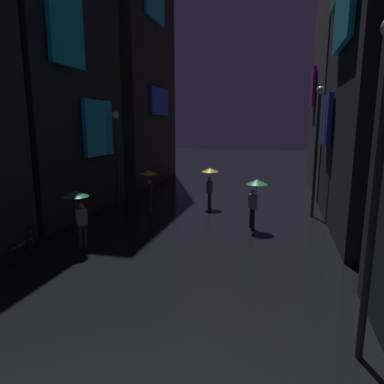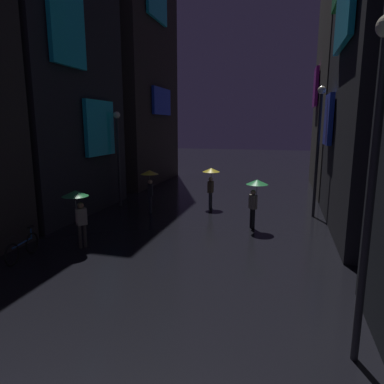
{
  "view_description": "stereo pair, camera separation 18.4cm",
  "coord_description": "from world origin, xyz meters",
  "px_view_note": "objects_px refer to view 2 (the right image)",
  "views": [
    {
      "loc": [
        3.37,
        -2.07,
        4.33
      ],
      "look_at": [
        0.0,
        11.04,
        1.67
      ],
      "focal_mm": 32.0,
      "sensor_mm": 36.0,
      "label": 1
    },
    {
      "loc": [
        3.55,
        -2.03,
        4.33
      ],
      "look_at": [
        0.0,
        11.04,
        1.67
      ],
      "focal_mm": 32.0,
      "sensor_mm": 36.0,
      "label": 2
    }
  ],
  "objects_px": {
    "pedestrian_midstreet_left_yellow": "(150,179)",
    "streetlamp_left_far": "(118,147)",
    "streetlamp_right_far": "(318,138)",
    "streetlamp_right_near": "(374,162)",
    "bicycle_parked_at_storefront": "(23,247)",
    "pedestrian_foreground_right_green": "(256,190)",
    "pedestrian_foreground_left_green": "(77,203)",
    "pedestrian_near_crossing_yellow": "(211,177)"
  },
  "relations": [
    {
      "from": "streetlamp_right_near",
      "to": "streetlamp_left_far",
      "type": "bearing_deg",
      "value": 134.4
    },
    {
      "from": "streetlamp_right_far",
      "to": "streetlamp_right_near",
      "type": "height_order",
      "value": "streetlamp_right_far"
    },
    {
      "from": "pedestrian_near_crossing_yellow",
      "to": "streetlamp_right_far",
      "type": "xyz_separation_m",
      "value": [
        5.13,
        -0.44,
        2.07
      ]
    },
    {
      "from": "pedestrian_foreground_right_green",
      "to": "streetlamp_right_near",
      "type": "relative_size",
      "value": 0.35
    },
    {
      "from": "pedestrian_foreground_right_green",
      "to": "pedestrian_near_crossing_yellow",
      "type": "bearing_deg",
      "value": 129.09
    },
    {
      "from": "pedestrian_foreground_left_green",
      "to": "pedestrian_near_crossing_yellow",
      "type": "relative_size",
      "value": 1.0
    },
    {
      "from": "bicycle_parked_at_storefront",
      "to": "streetlamp_right_near",
      "type": "bearing_deg",
      "value": -14.53
    },
    {
      "from": "pedestrian_near_crossing_yellow",
      "to": "streetlamp_right_near",
      "type": "height_order",
      "value": "streetlamp_right_near"
    },
    {
      "from": "streetlamp_left_far",
      "to": "streetlamp_right_far",
      "type": "relative_size",
      "value": 0.83
    },
    {
      "from": "pedestrian_midstreet_left_yellow",
      "to": "streetlamp_left_far",
      "type": "distance_m",
      "value": 2.73
    },
    {
      "from": "pedestrian_foreground_left_green",
      "to": "streetlamp_right_far",
      "type": "relative_size",
      "value": 0.35
    },
    {
      "from": "pedestrian_foreground_left_green",
      "to": "streetlamp_right_far",
      "type": "bearing_deg",
      "value": 39.05
    },
    {
      "from": "pedestrian_foreground_right_green",
      "to": "bicycle_parked_at_storefront",
      "type": "relative_size",
      "value": 1.17
    },
    {
      "from": "pedestrian_foreground_right_green",
      "to": "pedestrian_midstreet_left_yellow",
      "type": "distance_m",
      "value": 5.55
    },
    {
      "from": "pedestrian_midstreet_left_yellow",
      "to": "streetlamp_left_far",
      "type": "height_order",
      "value": "streetlamp_left_far"
    },
    {
      "from": "streetlamp_right_far",
      "to": "streetlamp_right_near",
      "type": "distance_m",
      "value": 10.57
    },
    {
      "from": "pedestrian_near_crossing_yellow",
      "to": "streetlamp_right_near",
      "type": "xyz_separation_m",
      "value": [
        5.13,
        -11.01,
        2.06
      ]
    },
    {
      "from": "pedestrian_near_crossing_yellow",
      "to": "bicycle_parked_at_storefront",
      "type": "xyz_separation_m",
      "value": [
        -4.47,
        -8.52,
        -1.28
      ]
    },
    {
      "from": "pedestrian_foreground_left_green",
      "to": "pedestrian_midstreet_left_yellow",
      "type": "bearing_deg",
      "value": 85.38
    },
    {
      "from": "pedestrian_near_crossing_yellow",
      "to": "streetlamp_right_far",
      "type": "bearing_deg",
      "value": -4.87
    },
    {
      "from": "pedestrian_foreground_right_green",
      "to": "streetlamp_right_far",
      "type": "distance_m",
      "value": 4.27
    },
    {
      "from": "streetlamp_left_far",
      "to": "streetlamp_right_far",
      "type": "xyz_separation_m",
      "value": [
        10.0,
        0.36,
        0.56
      ]
    },
    {
      "from": "streetlamp_right_near",
      "to": "bicycle_parked_at_storefront",
      "type": "bearing_deg",
      "value": 165.47
    },
    {
      "from": "pedestrian_near_crossing_yellow",
      "to": "streetlamp_left_far",
      "type": "height_order",
      "value": "streetlamp_left_far"
    },
    {
      "from": "pedestrian_foreground_left_green",
      "to": "pedestrian_near_crossing_yellow",
      "type": "bearing_deg",
      "value": 65.98
    },
    {
      "from": "bicycle_parked_at_storefront",
      "to": "streetlamp_left_far",
      "type": "xyz_separation_m",
      "value": [
        -0.4,
        7.72,
        2.79
      ]
    },
    {
      "from": "streetlamp_left_far",
      "to": "streetlamp_right_far",
      "type": "height_order",
      "value": "streetlamp_right_far"
    },
    {
      "from": "pedestrian_foreground_left_green",
      "to": "streetlamp_right_near",
      "type": "height_order",
      "value": "streetlamp_right_near"
    },
    {
      "from": "bicycle_parked_at_storefront",
      "to": "streetlamp_left_far",
      "type": "relative_size",
      "value": 0.36
    },
    {
      "from": "bicycle_parked_at_storefront",
      "to": "pedestrian_foreground_right_green",
      "type": "bearing_deg",
      "value": 37.19
    },
    {
      "from": "streetlamp_right_near",
      "to": "pedestrian_foreground_right_green",
      "type": "bearing_deg",
      "value": 108.03
    },
    {
      "from": "streetlamp_left_far",
      "to": "streetlamp_right_far",
      "type": "distance_m",
      "value": 10.02
    },
    {
      "from": "pedestrian_foreground_right_green",
      "to": "pedestrian_midstreet_left_yellow",
      "type": "xyz_separation_m",
      "value": [
        -5.34,
        1.52,
        0.0
      ]
    },
    {
      "from": "pedestrian_foreground_right_green",
      "to": "pedestrian_foreground_left_green",
      "type": "bearing_deg",
      "value": -145.16
    },
    {
      "from": "pedestrian_near_crossing_yellow",
      "to": "pedestrian_midstreet_left_yellow",
      "type": "xyz_separation_m",
      "value": [
        -2.76,
        -1.65,
        0.0
      ]
    },
    {
      "from": "streetlamp_left_far",
      "to": "pedestrian_foreground_left_green",
      "type": "bearing_deg",
      "value": -75.46
    },
    {
      "from": "pedestrian_foreground_right_green",
      "to": "streetlamp_left_far",
      "type": "height_order",
      "value": "streetlamp_left_far"
    },
    {
      "from": "streetlamp_right_far",
      "to": "streetlamp_right_near",
      "type": "xyz_separation_m",
      "value": [
        0.0,
        -10.57,
        -0.01
      ]
    },
    {
      "from": "pedestrian_midstreet_left_yellow",
      "to": "streetlamp_left_far",
      "type": "xyz_separation_m",
      "value": [
        -2.11,
        0.86,
        1.51
      ]
    },
    {
      "from": "pedestrian_foreground_right_green",
      "to": "streetlamp_right_far",
      "type": "height_order",
      "value": "streetlamp_right_far"
    },
    {
      "from": "pedestrian_midstreet_left_yellow",
      "to": "streetlamp_left_far",
      "type": "bearing_deg",
      "value": 157.92
    },
    {
      "from": "pedestrian_near_crossing_yellow",
      "to": "pedestrian_midstreet_left_yellow",
      "type": "relative_size",
      "value": 1.0
    }
  ]
}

